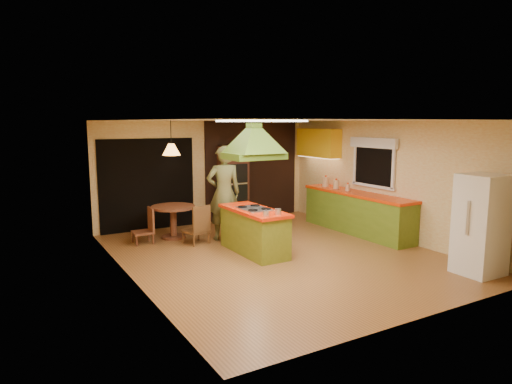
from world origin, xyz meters
TOP-DOWN VIEW (x-y plane):
  - ground at (0.00, 0.00)m, footprint 6.50×6.50m
  - room_walls at (0.00, 0.00)m, footprint 5.50×6.50m
  - ceiling_plane at (0.00, 0.00)m, footprint 6.50×6.50m
  - brick_panel at (1.25, 3.23)m, footprint 2.64×0.03m
  - nook_opening at (-1.50, 3.23)m, footprint 2.20×0.03m
  - right_counter at (2.45, 0.60)m, footprint 0.62×3.05m
  - upper_cabinets at (2.57, 2.20)m, footprint 0.34×1.40m
  - window_right at (2.70, 0.40)m, footprint 0.12×1.35m
  - fluor_panel at (-1.10, -1.20)m, footprint 1.20×0.60m
  - kitchen_island at (-0.33, 0.38)m, footprint 0.69×1.69m
  - range_hood at (-0.33, 0.38)m, footprint 1.03×0.75m
  - man at (-0.38, 1.57)m, footprint 0.81×0.63m
  - refrigerator at (2.25, -2.52)m, footprint 0.69×0.65m
  - wall_oven at (0.54, 2.95)m, footprint 0.65×0.63m
  - dining_table at (-1.28, 2.20)m, footprint 0.93×0.93m
  - chair_left at (-1.98, 2.10)m, footprint 0.41×0.41m
  - chair_near at (-1.03, 1.55)m, footprint 0.53×0.53m
  - pendant_lamp at (-1.28, 2.20)m, footprint 0.43×0.43m
  - canister_large at (2.40, 1.66)m, footprint 0.21×0.21m
  - canister_medium at (2.40, 1.27)m, footprint 0.18×0.18m
  - canister_small at (2.40, 0.87)m, footprint 0.14×0.14m

SIDE VIEW (x-z plane):
  - ground at x=0.00m, z-range 0.00..0.00m
  - chair_left at x=-1.98m, z-range 0.00..0.73m
  - chair_near at x=-1.03m, z-range 0.00..0.81m
  - kitchen_island at x=-0.33m, z-range 0.00..0.86m
  - right_counter at x=2.45m, z-range 0.00..0.92m
  - dining_table at x=-1.28m, z-range 0.14..0.84m
  - refrigerator at x=2.25m, z-range 0.00..1.64m
  - wall_oven at x=0.54m, z-range 0.00..1.90m
  - canister_small at x=2.40m, z-range 0.92..1.07m
  - man at x=-0.38m, z-range 0.00..1.99m
  - canister_medium at x=2.40m, z-range 0.92..1.12m
  - canister_large at x=2.40m, z-range 0.92..1.16m
  - nook_opening at x=-1.50m, z-range 0.00..2.10m
  - room_walls at x=0.00m, z-range -2.00..4.50m
  - brick_panel at x=1.25m, z-range 0.00..2.50m
  - window_right at x=2.70m, z-range 1.24..2.30m
  - pendant_lamp at x=-1.28m, z-range 1.78..2.02m
  - upper_cabinets at x=2.57m, z-range 1.60..2.30m
  - range_hood at x=-0.33m, z-range 1.85..2.65m
  - fluor_panel at x=-1.10m, z-range 2.47..2.50m
  - ceiling_plane at x=0.00m, z-range 2.50..2.50m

